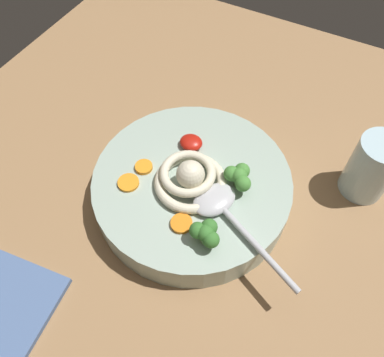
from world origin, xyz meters
TOP-DOWN VIEW (x-y plane):
  - table_slab at (0.00, 0.00)cm, footprint 92.52×92.52cm
  - soup_bowl at (1.51, 1.06)cm, footprint 27.17×27.17cm
  - noodle_pile at (1.38, 1.94)cm, footprint 10.60×10.39cm
  - soup_spoon at (-4.04, 3.69)cm, footprint 17.00×10.43cm
  - chili_sauce_dollop at (4.31, -3.92)cm, footprint 3.28×2.95cm
  - broccoli_floret_left at (-4.31, -0.98)cm, footprint 4.06×3.49cm
  - broccoli_floret_center at (-4.19, 8.36)cm, footprint 4.00×3.44cm
  - carrot_slice_near_spoon at (8.16, 2.63)cm, footprint 2.42×2.42cm
  - carrot_slice_extra_b at (8.62, 5.78)cm, footprint 2.87×2.87cm
  - carrot_slice_rear at (-0.60, 7.84)cm, footprint 2.76×2.76cm
  - drinking_glass at (-19.50, -12.02)cm, footprint 6.34×6.34cm

SIDE VIEW (x-z plane):
  - table_slab at x=0.00cm, z-range 0.00..2.77cm
  - soup_bowl at x=1.51cm, z-range 2.85..7.54cm
  - drinking_glass at x=-19.50cm, z-range 2.77..12.46cm
  - carrot_slice_extra_b at x=8.62cm, z-range 7.46..7.90cm
  - carrot_slice_rear at x=-0.60cm, z-range 7.46..7.99cm
  - carrot_slice_near_spoon at x=8.16cm, z-range 7.46..8.01cm
  - chili_sauce_dollop at x=4.31cm, z-range 7.46..8.94cm
  - soup_spoon at x=-4.04cm, z-range 7.46..9.06cm
  - noodle_pile at x=1.38cm, z-range 6.66..10.92cm
  - broccoli_floret_center at x=-4.19cm, z-range 7.86..11.02cm
  - broccoli_floret_left at x=-4.31cm, z-range 7.87..11.08cm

